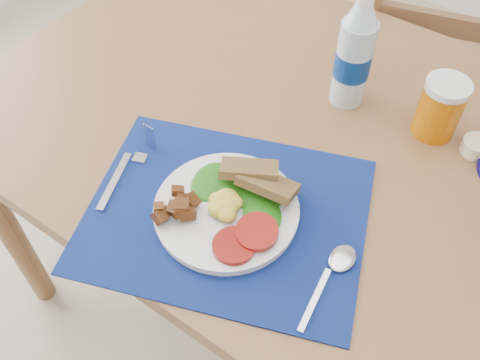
{
  "coord_description": "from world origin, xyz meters",
  "views": [
    {
      "loc": [
        0.3,
        -0.48,
        1.5
      ],
      "look_at": [
        -0.03,
        -0.01,
        0.8
      ],
      "focal_mm": 40.0,
      "sensor_mm": 36.0,
      "label": 1
    }
  ],
  "objects_px": {
    "water_bottle": "(354,57)",
    "juice_glass": "(440,109)",
    "breakfast_plate": "(223,207)",
    "chair_far": "(438,48)"
  },
  "relations": [
    {
      "from": "water_bottle",
      "to": "juice_glass",
      "type": "distance_m",
      "value": 0.19
    },
    {
      "from": "chair_far",
      "to": "juice_glass",
      "type": "xyz_separation_m",
      "value": [
        0.13,
        -0.49,
        0.22
      ]
    },
    {
      "from": "water_bottle",
      "to": "breakfast_plate",
      "type": "bearing_deg",
      "value": -94.64
    },
    {
      "from": "water_bottle",
      "to": "juice_glass",
      "type": "height_order",
      "value": "water_bottle"
    },
    {
      "from": "chair_far",
      "to": "water_bottle",
      "type": "distance_m",
      "value": 0.57
    },
    {
      "from": "chair_far",
      "to": "breakfast_plate",
      "type": "relative_size",
      "value": 4.8
    },
    {
      "from": "water_bottle",
      "to": "juice_glass",
      "type": "relative_size",
      "value": 2.14
    },
    {
      "from": "breakfast_plate",
      "to": "chair_far",
      "type": "bearing_deg",
      "value": 63.43
    },
    {
      "from": "chair_far",
      "to": "juice_glass",
      "type": "distance_m",
      "value": 0.55
    },
    {
      "from": "water_bottle",
      "to": "juice_glass",
      "type": "bearing_deg",
      "value": 4.55
    }
  ]
}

